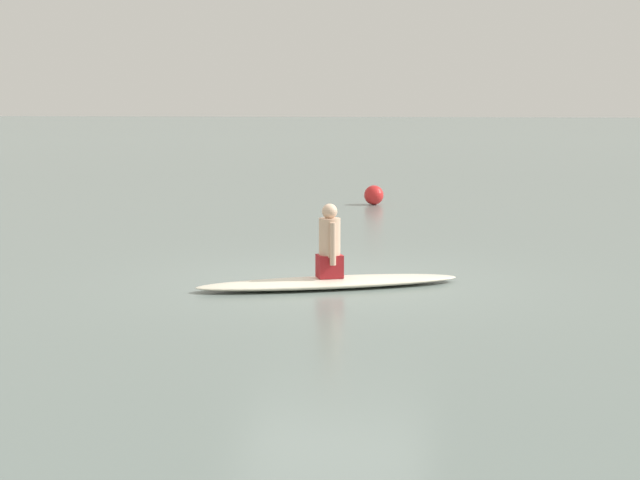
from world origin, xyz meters
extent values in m
plane|color=slate|center=(0.00, 0.00, 0.00)|extent=(400.00, 400.00, 0.00)
ellipsoid|color=silver|center=(-0.05, 0.46, 0.06)|extent=(3.32, 2.09, 0.13)
cube|color=#A51E23|center=(-0.05, 0.46, 0.27)|extent=(0.39, 0.36, 0.29)
cylinder|color=#D6AD8E|center=(-0.05, 0.46, 0.63)|extent=(0.36, 0.36, 0.48)
sphere|color=#D6AD8E|center=(-0.05, 0.46, 0.96)|extent=(0.19, 0.19, 0.19)
cylinder|color=#D6AD8E|center=(-0.13, 0.60, 0.57)|extent=(0.10, 0.10, 0.53)
cylinder|color=#D6AD8E|center=(0.02, 0.31, 0.57)|extent=(0.10, 0.10, 0.53)
sphere|color=red|center=(1.12, -10.05, 0.23)|extent=(0.45, 0.45, 0.45)
camera|label=1|loc=(-2.59, 12.44, 2.25)|focal=55.64mm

